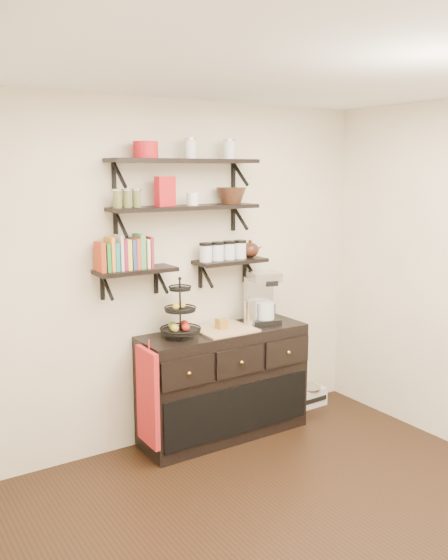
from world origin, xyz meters
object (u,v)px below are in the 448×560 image
at_px(sideboard, 224,383).
at_px(coffee_maker, 262,298).
at_px(fruit_stand, 180,318).
at_px(radio, 310,396).

distance_m(sideboard, coffee_maker, 0.77).
bearing_deg(sideboard, fruit_stand, 179.57).
distance_m(fruit_stand, radio, 1.70).
height_order(sideboard, fruit_stand, fruit_stand).
height_order(coffee_maker, radio, coffee_maker).
distance_m(sideboard, radio, 1.07).
relative_size(sideboard, radio, 4.47).
height_order(sideboard, coffee_maker, coffee_maker).
xyz_separation_m(coffee_maker, radio, (0.61, 0.05, -1.02)).
bearing_deg(fruit_stand, radio, 3.30).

